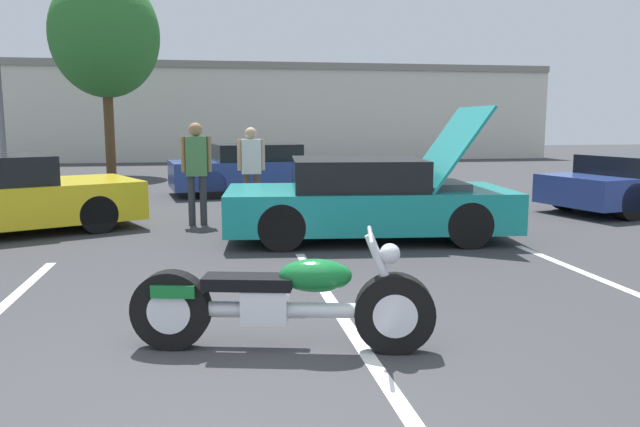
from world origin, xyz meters
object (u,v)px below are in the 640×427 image
at_px(tree_background, 105,36).
at_px(motorcycle, 282,302).
at_px(parked_car_mid_right_row, 262,170).
at_px(show_car_hood_open, 368,200).
at_px(spectator_near_motorcycle, 251,164).
at_px(spectator_by_show_car, 196,164).

bearing_deg(tree_background, motorcycle, -77.29).
distance_m(tree_background, parked_car_mid_right_row, 8.54).
xyz_separation_m(motorcycle, show_car_hood_open, (1.84, 4.50, 0.22)).
relative_size(show_car_hood_open, spectator_near_motorcycle, 2.65).
bearing_deg(spectator_by_show_car, show_car_hood_open, -33.55).
height_order(motorcycle, spectator_by_show_car, spectator_by_show_car).
distance_m(show_car_hood_open, spectator_near_motorcycle, 3.03).
xyz_separation_m(tree_background, spectator_near_motorcycle, (4.04, -9.90, -3.53)).
distance_m(tree_background, motorcycle, 17.84).
distance_m(tree_background, show_car_hood_open, 14.21).
bearing_deg(show_car_hood_open, parked_car_mid_right_row, 105.75).
xyz_separation_m(tree_background, spectator_by_show_car, (3.04, -10.69, -3.47)).
bearing_deg(spectator_by_show_car, spectator_near_motorcycle, 38.60).
bearing_deg(parked_car_mid_right_row, motorcycle, -102.28).
relative_size(motorcycle, show_car_hood_open, 0.53).
xyz_separation_m(show_car_hood_open, spectator_by_show_car, (-2.62, 1.74, 0.46)).
xyz_separation_m(show_car_hood_open, parked_car_mid_right_row, (-1.13, 6.35, -0.01)).
height_order(show_car_hood_open, parked_car_mid_right_row, show_car_hood_open).
height_order(parked_car_mid_right_row, spectator_near_motorcycle, spectator_near_motorcycle).
bearing_deg(motorcycle, spectator_near_motorcycle, 101.01).
bearing_deg(parked_car_mid_right_row, show_car_hood_open, -88.43).
relative_size(spectator_near_motorcycle, spectator_by_show_car, 0.95).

